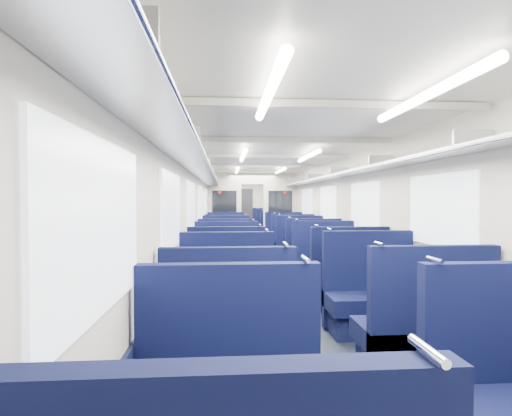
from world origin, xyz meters
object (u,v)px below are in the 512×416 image
at_px(seat_14, 226,252).
at_px(seat_18, 226,240).
at_px(seat_9, 346,283).
at_px(seat_15, 300,251).
at_px(seat_7, 372,301).
at_px(seat_23, 272,231).
at_px(seat_17, 292,245).
at_px(seat_6, 227,304).
at_px(seat_22, 226,232).
at_px(seat_21, 276,234).
at_px(seat_8, 227,283).
at_px(seat_10, 227,270).
at_px(seat_4, 228,341).
at_px(seat_24, 226,229).
at_px(seat_13, 312,259).
at_px(seat_27, 266,227).
at_px(seat_16, 226,246).
at_px(seat_11, 325,268).
at_px(seat_5, 424,337).
at_px(seat_12, 226,259).
at_px(seat_20, 226,235).
at_px(bulkhead, 252,209).
at_px(seat_2, 229,411).
at_px(end_door, 244,211).
at_px(seat_25, 269,229).

distance_m(seat_14, seat_18, 2.44).
distance_m(seat_9, seat_15, 3.45).
xyz_separation_m(seat_7, seat_23, (0.00, 10.14, 0.00)).
xyz_separation_m(seat_17, seat_23, (0.00, 4.51, 0.00)).
xyz_separation_m(seat_6, seat_22, (0.00, 9.96, 0.00)).
bearing_deg(seat_21, seat_14, -110.62).
xyz_separation_m(seat_8, seat_17, (1.66, 4.49, 0.00)).
relative_size(seat_10, seat_21, 1.00).
bearing_deg(seat_4, seat_24, 90.00).
bearing_deg(seat_6, seat_13, 63.25).
bearing_deg(seat_7, seat_22, 99.50).
bearing_deg(seat_27, seat_16, -104.05).
bearing_deg(seat_4, seat_6, 90.00).
height_order(seat_10, seat_11, same).
bearing_deg(seat_5, seat_27, 90.00).
relative_size(seat_12, seat_20, 1.00).
relative_size(seat_16, seat_18, 1.00).
xyz_separation_m(seat_6, seat_15, (1.66, 4.48, 0.00)).
bearing_deg(seat_9, seat_4, -127.20).
distance_m(seat_5, seat_7, 1.23).
bearing_deg(seat_6, seat_23, 80.74).
relative_size(seat_10, seat_11, 1.00).
bearing_deg(seat_7, bulkhead, 95.80).
bearing_deg(seat_11, seat_2, -110.20).
distance_m(seat_20, seat_22, 1.15).
bearing_deg(seat_5, seat_15, 90.00).
distance_m(end_door, seat_12, 10.41).
bearing_deg(bulkhead, seat_7, -84.20).
relative_size(seat_8, seat_13, 1.00).
relative_size(seat_15, seat_16, 1.00).
bearing_deg(seat_25, seat_21, -90.00).
distance_m(seat_15, seat_18, 2.99).
height_order(seat_12, seat_15, same).
relative_size(seat_11, seat_15, 1.00).
bearing_deg(seat_21, seat_2, -98.44).
bearing_deg(seat_25, seat_18, -111.91).
relative_size(seat_21, seat_22, 1.00).
relative_size(seat_4, seat_12, 1.00).
bearing_deg(end_door, seat_23, -76.81).
relative_size(seat_21, seat_25, 1.00).
height_order(seat_6, seat_25, same).
relative_size(seat_13, seat_20, 1.00).
bearing_deg(seat_2, seat_16, 90.00).
height_order(end_door, seat_10, end_door).
bearing_deg(seat_17, seat_15, -90.00).
bearing_deg(seat_14, bulkhead, 77.36).
relative_size(seat_7, seat_21, 1.00).
bearing_deg(seat_2, seat_4, 90.00).
distance_m(seat_5, seat_16, 7.07).
distance_m(bulkhead, seat_16, 2.80).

